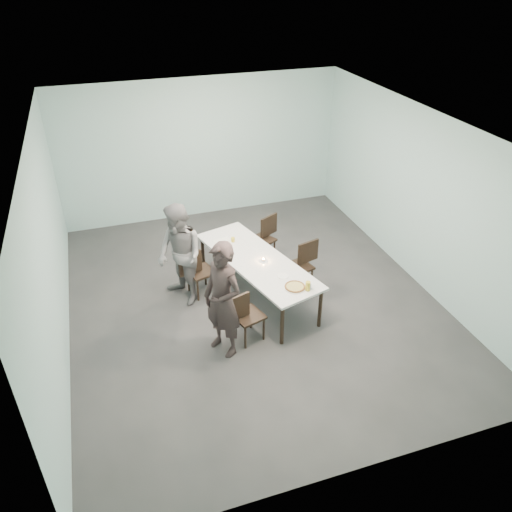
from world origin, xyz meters
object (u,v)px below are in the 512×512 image
object	(u,v)px
chair_near_left	(244,314)
chair_far_left	(197,270)
chair_far_right	(265,235)
beer_glass	(308,286)
tealight	(263,260)
amber_tumbler	(233,240)
pizza	(295,287)
water_tumbler	(309,285)
chair_near_right	(303,262)
side_plate	(283,276)
diner_far	(180,255)
diner_near	(223,300)
table	(257,262)

from	to	relation	value
chair_near_left	chair_far_left	distance (m)	1.46
chair_far_right	beer_glass	world-z (taller)	beer_glass
tealight	beer_glass	bearing A→B (deg)	-69.44
amber_tumbler	pizza	bearing A→B (deg)	-72.87
water_tumbler	chair_near_right	bearing A→B (deg)	71.26
chair_near_left	side_plate	world-z (taller)	chair_near_left
diner_far	water_tumbler	xyz separation A→B (m)	(1.71, -1.33, -0.09)
water_tumbler	amber_tumbler	distance (m)	1.85
beer_glass	tealight	xyz separation A→B (m)	(-0.37, 0.99, -0.05)
chair_near_right	chair_far_right	bearing A→B (deg)	-88.57
chair_far_right	diner_far	xyz separation A→B (m)	(-1.76, -0.84, 0.38)
diner_near	diner_far	distance (m)	1.47
chair_near_right	amber_tumbler	size ratio (longest dim) A/B	10.88
diner_far	side_plate	bearing A→B (deg)	35.57
diner_near	pizza	size ratio (longest dim) A/B	5.35
pizza	tealight	size ratio (longest dim) A/B	6.07
pizza	beer_glass	size ratio (longest dim) A/B	2.27
beer_glass	side_plate	bearing A→B (deg)	115.26
water_tumbler	side_plate	bearing A→B (deg)	121.74
chair_near_right	beer_glass	xyz separation A→B (m)	(-0.40, -1.12, 0.32)
chair_far_right	water_tumbler	bearing A→B (deg)	60.82
chair_far_right	chair_near_left	bearing A→B (deg)	35.47
chair_far_right	beer_glass	xyz separation A→B (m)	(-0.09, -2.22, 0.32)
beer_glass	diner_far	bearing A→B (deg)	140.51
chair_far_left	tealight	bearing A→B (deg)	-40.57
chair_near_right	amber_tumbler	distance (m)	1.28
table	beer_glass	xyz separation A→B (m)	(0.45, -1.07, 0.13)
diner_near	pizza	distance (m)	1.19
chair_far_left	amber_tumbler	distance (m)	0.85
chair_far_left	diner_far	distance (m)	0.47
table	water_tumbler	size ratio (longest dim) A/B	30.52
beer_glass	water_tumbler	xyz separation A→B (m)	(0.04, 0.05, -0.03)
water_tumbler	amber_tumbler	world-z (taller)	water_tumbler
pizza	amber_tumbler	distance (m)	1.72
chair_near_right	pizza	size ratio (longest dim) A/B	2.56
chair_far_left	tealight	xyz separation A→B (m)	(1.04, -0.47, 0.27)
chair_near_right	side_plate	size ratio (longest dim) A/B	4.83
diner_near	amber_tumbler	xyz separation A→B (m)	(0.67, 1.82, -0.12)
side_plate	water_tumbler	distance (m)	0.49
beer_glass	tealight	distance (m)	1.05
diner_near	amber_tumbler	distance (m)	1.94
chair_far_right	pizza	distance (m)	2.13
chair_far_right	beer_glass	size ratio (longest dim) A/B	5.80
chair_near_right	chair_far_right	distance (m)	1.14
side_plate	tealight	size ratio (longest dim) A/B	3.21
side_plate	chair_near_left	bearing A→B (deg)	-152.01
chair_far_right	water_tumbler	world-z (taller)	chair_far_right
chair_far_right	pizza	size ratio (longest dim) A/B	2.56
beer_glass	tealight	world-z (taller)	beer_glass
beer_glass	water_tumbler	size ratio (longest dim) A/B	1.67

